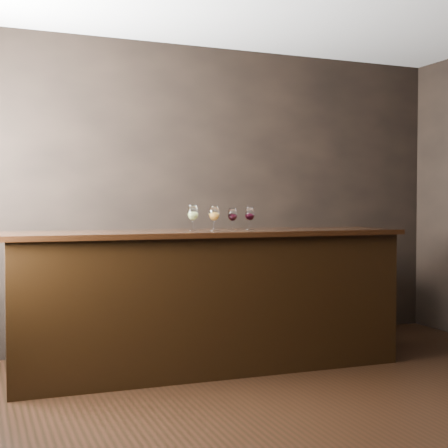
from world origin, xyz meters
name	(u,v)px	position (x,y,z in m)	size (l,w,h in m)	color
ground	(327,418)	(0.00, 0.00, 0.00)	(5.00, 5.00, 0.00)	black
room_shell	(286,125)	(-0.23, 0.11, 1.81)	(5.02, 4.52, 2.81)	black
bar_counter	(209,303)	(-0.28, 1.32, 0.54)	(3.06, 0.66, 1.07)	black
bar_top	(209,233)	(-0.28, 1.32, 1.09)	(3.16, 0.73, 0.04)	black
back_bar_shelf	(202,300)	(-0.09, 2.03, 0.45)	(2.48, 0.40, 0.89)	black
glass_white	(193,213)	(-0.41, 1.36, 1.25)	(0.09, 0.09, 0.20)	white
glass_amber	(214,214)	(-0.24, 1.31, 1.24)	(0.08, 0.08, 0.20)	white
glass_red_a	(232,215)	(-0.08, 1.33, 1.23)	(0.08, 0.08, 0.18)	white
glass_red_b	(250,214)	(0.08, 1.35, 1.24)	(0.08, 0.08, 0.19)	white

